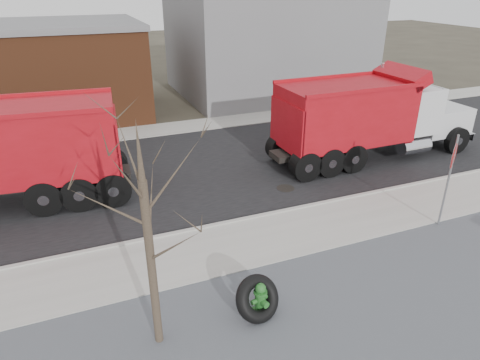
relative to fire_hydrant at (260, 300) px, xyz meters
name	(u,v)px	position (x,y,z in m)	size (l,w,h in m)	color
ground	(246,249)	(0.75, 2.68, -0.42)	(120.00, 120.00, 0.00)	#383328
gravel_verge	(304,328)	(0.75, -0.82, -0.41)	(60.00, 5.00, 0.03)	slate
sidewalk	(243,244)	(0.75, 2.93, -0.39)	(60.00, 2.50, 0.06)	#9E9B93
curb	(228,223)	(0.75, 4.23, -0.37)	(60.00, 0.15, 0.11)	#9E9B93
road	(189,170)	(0.75, 8.98, -0.41)	(60.00, 9.40, 0.02)	black
far_sidewalk	(160,130)	(0.75, 14.68, -0.39)	(60.00, 2.00, 0.06)	#9E9B93
building_grey	(266,33)	(9.75, 20.68, 3.58)	(12.00, 10.00, 8.00)	slate
bare_tree	(146,214)	(-2.45, 0.08, 2.87)	(3.20, 3.20, 5.20)	#382D23
fire_hydrant	(260,300)	(0.00, 0.00, 0.00)	(0.52, 0.51, 0.92)	#2B7330
truck_tire	(257,299)	(-0.08, -0.01, 0.09)	(1.34, 1.15, 1.14)	black
stop_sign	(451,166)	(7.18, 1.58, 1.70)	(0.72, 0.51, 3.16)	gray
dump_truck_red_a	(370,115)	(8.56, 7.43, 1.58)	(9.86, 2.79, 3.93)	black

